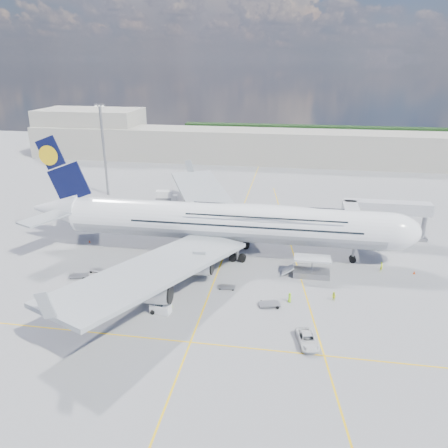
% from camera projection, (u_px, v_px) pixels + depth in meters
% --- Properties ---
extents(ground, '(300.00, 300.00, 0.00)m').
position_uv_depth(ground, '(216.00, 276.00, 79.06)').
color(ground, gray).
rests_on(ground, ground).
extents(taxi_line_main, '(0.25, 220.00, 0.01)m').
position_uv_depth(taxi_line_main, '(216.00, 276.00, 79.05)').
color(taxi_line_main, yellow).
rests_on(taxi_line_main, ground).
extents(taxi_line_cross, '(120.00, 0.25, 0.01)m').
position_uv_depth(taxi_line_cross, '(190.00, 342.00, 60.59)').
color(taxi_line_cross, yellow).
rests_on(taxi_line_cross, ground).
extents(taxi_line_diag, '(14.16, 99.06, 0.01)m').
position_uv_depth(taxi_line_diag, '(295.00, 258.00, 86.17)').
color(taxi_line_diag, yellow).
rests_on(taxi_line_diag, ground).
extents(airliner, '(77.26, 79.15, 23.71)m').
position_uv_depth(airliner, '(226.00, 222.00, 85.82)').
color(airliner, white).
rests_on(airliner, ground).
extents(jet_bridge, '(18.80, 12.10, 8.50)m').
position_uv_depth(jet_bridge, '(373.00, 212.00, 91.45)').
color(jet_bridge, '#B7B7BC').
rests_on(jet_bridge, ground).
extents(cargo_loader, '(8.53, 3.20, 3.67)m').
position_uv_depth(cargo_loader, '(310.00, 270.00, 78.74)').
color(cargo_loader, silver).
rests_on(cargo_loader, ground).
extents(light_mast, '(3.00, 0.70, 25.50)m').
position_uv_depth(light_mast, '(104.00, 149.00, 121.96)').
color(light_mast, gray).
rests_on(light_mast, ground).
extents(terminal, '(180.00, 16.00, 12.00)m').
position_uv_depth(terminal, '(261.00, 146.00, 164.61)').
color(terminal, '#B2AD9E').
rests_on(terminal, ground).
extents(hangar, '(40.00, 22.00, 18.00)m').
position_uv_depth(hangar, '(92.00, 132.00, 178.75)').
color(hangar, '#B2AD9E').
rests_on(hangar, ground).
extents(tree_line, '(160.00, 6.00, 8.00)m').
position_uv_depth(tree_line, '(356.00, 135.00, 200.81)').
color(tree_line, '#193814').
rests_on(tree_line, ground).
extents(dolly_row_a, '(3.66, 2.80, 0.48)m').
position_uv_depth(dolly_row_a, '(125.00, 268.00, 81.34)').
color(dolly_row_a, gray).
rests_on(dolly_row_a, ground).
extents(dolly_row_b, '(2.95, 1.86, 0.41)m').
position_uv_depth(dolly_row_b, '(98.00, 271.00, 80.45)').
color(dolly_row_b, gray).
rests_on(dolly_row_b, ground).
extents(dolly_row_c, '(2.96, 2.25, 0.39)m').
position_uv_depth(dolly_row_c, '(113.00, 288.00, 74.41)').
color(dolly_row_c, gray).
rests_on(dolly_row_c, ground).
extents(dolly_back, '(3.46, 2.31, 0.47)m').
position_uv_depth(dolly_back, '(79.00, 276.00, 78.45)').
color(dolly_back, gray).
rests_on(dolly_back, ground).
extents(dolly_nose_far, '(2.82, 1.54, 0.41)m').
position_uv_depth(dolly_nose_far, '(227.00, 287.00, 74.69)').
color(dolly_nose_far, gray).
rests_on(dolly_nose_far, ground).
extents(dolly_nose_near, '(3.68, 2.58, 0.49)m').
position_uv_depth(dolly_nose_near, '(269.00, 304.00, 69.34)').
color(dolly_nose_near, gray).
rests_on(dolly_nose_near, ground).
extents(baggage_tug, '(3.36, 1.95, 1.98)m').
position_uv_depth(baggage_tug, '(161.00, 308.00, 67.31)').
color(baggage_tug, silver).
rests_on(baggage_tug, ground).
extents(catering_truck_inner, '(6.46, 3.63, 3.63)m').
position_uv_depth(catering_truck_inner, '(230.00, 221.00, 101.31)').
color(catering_truck_inner, gray).
rests_on(catering_truck_inner, ground).
extents(catering_truck_outer, '(6.19, 3.15, 3.53)m').
position_uv_depth(catering_truck_outer, '(166.00, 197.00, 118.46)').
color(catering_truck_outer, gray).
rests_on(catering_truck_outer, ground).
extents(service_van, '(3.57, 5.80, 1.50)m').
position_uv_depth(service_van, '(307.00, 340.00, 59.90)').
color(service_van, silver).
rests_on(service_van, ground).
extents(crew_nose, '(0.77, 0.77, 1.81)m').
position_uv_depth(crew_nose, '(381.00, 267.00, 80.59)').
color(crew_nose, '#DBF019').
rests_on(crew_nose, ground).
extents(crew_loader, '(0.99, 0.99, 1.62)m').
position_uv_depth(crew_loader, '(334.00, 297.00, 70.64)').
color(crew_loader, '#E0F319').
rests_on(crew_loader, ground).
extents(crew_wing, '(0.63, 1.12, 1.80)m').
position_uv_depth(crew_wing, '(141.00, 259.00, 83.64)').
color(crew_wing, '#D6E418').
rests_on(crew_wing, ground).
extents(crew_van, '(0.86, 0.96, 1.66)m').
position_uv_depth(crew_van, '(290.00, 297.00, 70.35)').
color(crew_van, '#A9FF1A').
rests_on(crew_van, ground).
extents(crew_tug, '(1.33, 0.92, 1.89)m').
position_uv_depth(crew_tug, '(169.00, 305.00, 68.07)').
color(crew_tug, '#B4F71A').
rests_on(crew_tug, ground).
extents(cone_nose, '(0.45, 0.45, 0.57)m').
position_uv_depth(cone_nose, '(414.00, 273.00, 79.78)').
color(cone_nose, '#F1480C').
rests_on(cone_nose, ground).
extents(cone_wing_left_inner, '(0.43, 0.43, 0.54)m').
position_uv_depth(cone_wing_left_inner, '(192.00, 223.00, 103.98)').
color(cone_wing_left_inner, '#F1480C').
rests_on(cone_wing_left_inner, ground).
extents(cone_wing_left_outer, '(0.42, 0.42, 0.53)m').
position_uv_depth(cone_wing_left_outer, '(180.00, 208.00, 114.81)').
color(cone_wing_left_outer, '#F1480C').
rests_on(cone_wing_left_outer, ground).
extents(cone_wing_right_inner, '(0.43, 0.43, 0.54)m').
position_uv_depth(cone_wing_right_inner, '(142.00, 263.00, 83.50)').
color(cone_wing_right_inner, '#F1480C').
rests_on(cone_wing_right_inner, ground).
extents(cone_wing_right_outer, '(0.44, 0.44, 0.56)m').
position_uv_depth(cone_wing_right_outer, '(109.00, 299.00, 71.07)').
color(cone_wing_right_outer, '#F1480C').
rests_on(cone_wing_right_outer, ground).
extents(cone_tail, '(0.39, 0.39, 0.50)m').
position_uv_depth(cone_tail, '(90.00, 241.00, 93.56)').
color(cone_tail, '#F1480C').
rests_on(cone_tail, ground).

